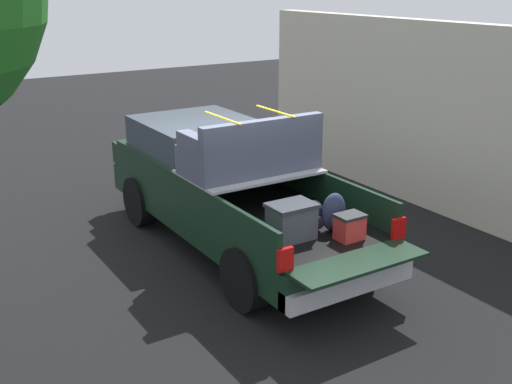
% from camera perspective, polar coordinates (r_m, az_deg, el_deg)
% --- Properties ---
extents(ground_plane, '(40.00, 40.00, 0.00)m').
position_cam_1_polar(ground_plane, '(10.07, -1.83, -5.00)').
color(ground_plane, black).
extents(pickup_truck, '(6.05, 2.06, 2.23)m').
position_cam_1_polar(pickup_truck, '(10.00, -2.90, 0.74)').
color(pickup_truck, black).
rests_on(pickup_truck, ground_plane).
extents(building_facade, '(9.91, 0.36, 3.36)m').
position_cam_1_polar(building_facade, '(11.75, 16.62, 6.33)').
color(building_facade, beige).
rests_on(building_facade, ground_plane).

